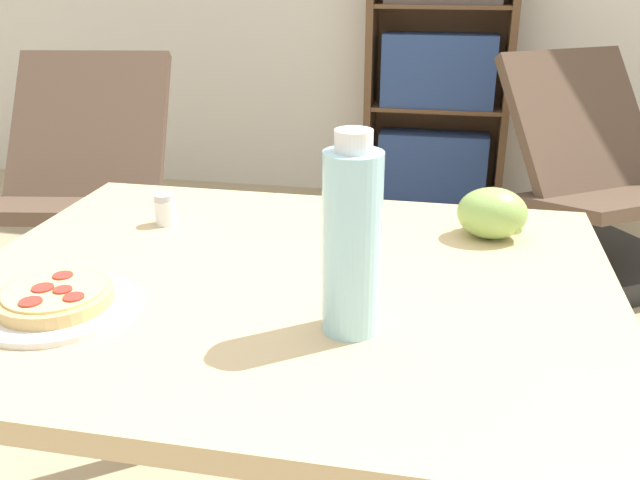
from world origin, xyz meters
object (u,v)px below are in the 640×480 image
(drink_bottle, at_px, (352,241))
(lounge_chair_near, at_px, (84,215))
(lounge_chair_far, at_px, (597,207))
(pizza_on_plate, at_px, (56,301))
(bookshelf, at_px, (439,66))
(salt_shaker, at_px, (165,209))
(grape_bunch, at_px, (492,213))

(drink_bottle, xyz_separation_m, lounge_chair_near, (-1.29, 1.46, -0.58))
(drink_bottle, bearing_deg, lounge_chair_far, 69.72)
(pizza_on_plate, relative_size, lounge_chair_near, 0.26)
(lounge_chair_near, height_order, bookshelf, bookshelf)
(salt_shaker, relative_size, lounge_chair_far, 0.06)
(lounge_chair_near, bearing_deg, lounge_chair_far, 3.88)
(drink_bottle, relative_size, lounge_chair_near, 0.32)
(salt_shaker, distance_m, lounge_chair_near, 1.50)
(pizza_on_plate, distance_m, bookshelf, 2.79)
(pizza_on_plate, height_order, lounge_chair_near, lounge_chair_near)
(grape_bunch, distance_m, lounge_chair_near, 1.91)
(pizza_on_plate, height_order, lounge_chair_far, lounge_chair_far)
(pizza_on_plate, distance_m, grape_bunch, 0.77)
(drink_bottle, bearing_deg, grape_bunch, 62.45)
(drink_bottle, bearing_deg, salt_shaker, 141.20)
(pizza_on_plate, height_order, salt_shaker, salt_shaker)
(drink_bottle, distance_m, salt_shaker, 0.55)
(pizza_on_plate, distance_m, drink_bottle, 0.45)
(grape_bunch, bearing_deg, lounge_chair_near, 144.31)
(drink_bottle, bearing_deg, pizza_on_plate, -176.12)
(salt_shaker, bearing_deg, grape_bunch, 4.88)
(grape_bunch, relative_size, lounge_chair_near, 0.15)
(grape_bunch, bearing_deg, lounge_chair_far, 71.66)
(pizza_on_plate, bearing_deg, drink_bottle, 3.88)
(grape_bunch, relative_size, salt_shaker, 2.09)
(drink_bottle, distance_m, lounge_chair_near, 2.04)
(lounge_chair_far, bearing_deg, grape_bunch, -142.12)
(pizza_on_plate, height_order, grape_bunch, grape_bunch)
(grape_bunch, height_order, lounge_chair_near, lounge_chair_near)
(pizza_on_plate, xyz_separation_m, salt_shaker, (0.02, 0.37, 0.02))
(lounge_chair_near, height_order, lounge_chair_far, same)
(pizza_on_plate, bearing_deg, bookshelf, 80.45)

